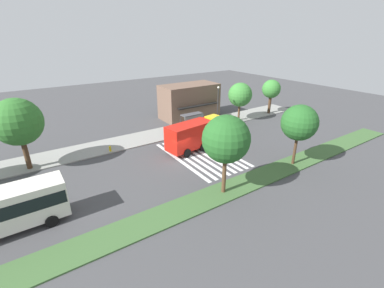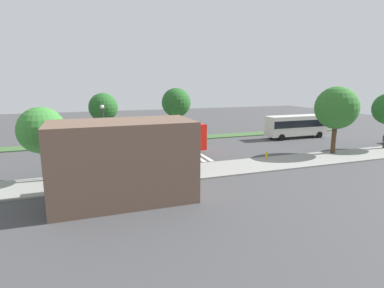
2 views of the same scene
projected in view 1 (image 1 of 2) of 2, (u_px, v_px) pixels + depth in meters
name	position (u px, v px, depth m)	size (l,w,h in m)	color
ground_plane	(185.00, 159.00, 32.32)	(120.00, 120.00, 0.00)	#424244
sidewalk	(152.00, 136.00, 39.40)	(60.00, 5.11, 0.14)	gray
median_strip	(229.00, 190.00, 26.00)	(60.00, 3.00, 0.14)	#3D6033
crosswalk	(201.00, 155.00, 33.60)	(6.75, 12.13, 0.01)	silver
fire_truck	(199.00, 133.00, 35.00)	(9.51, 3.89, 3.78)	red
parked_car_mid	(195.00, 132.00, 38.93)	(4.57, 2.16, 1.69)	black
bus_stop_shelter	(193.00, 119.00, 41.33)	(3.50, 1.40, 2.46)	#4C4C51
bench_near_shelter	(171.00, 131.00, 39.79)	(1.60, 0.50, 0.90)	#2D472D
street_lamp	(218.00, 103.00, 42.01)	(0.36, 0.36, 6.53)	#2D2D30
storefront_building	(189.00, 101.00, 47.37)	(10.27, 5.94, 5.98)	brown
sidewalk_tree_west	(18.00, 122.00, 27.82)	(5.08, 5.08, 8.08)	#47301E
sidewalk_tree_east	(240.00, 95.00, 44.71)	(4.04, 4.04, 6.52)	#513823
sidewalk_tree_far_east	(271.00, 89.00, 48.71)	(3.38, 3.38, 6.31)	#47301E
median_tree_far_west	(226.00, 139.00, 23.42)	(4.39, 4.39, 7.70)	#513823
median_tree_west	(299.00, 123.00, 29.07)	(4.02, 4.02, 7.08)	#47301E
fire_hydrant	(110.00, 149.00, 34.13)	(0.28, 0.28, 0.70)	gold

